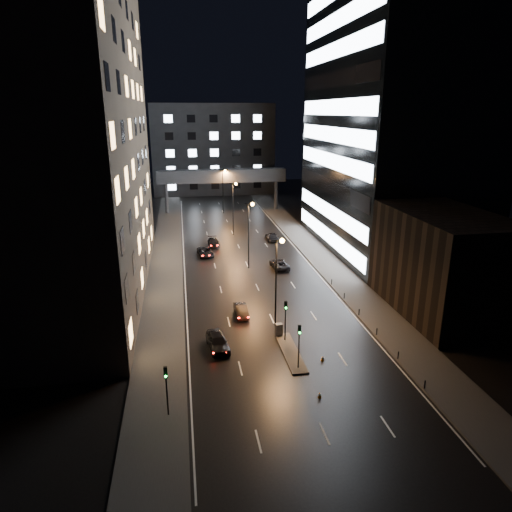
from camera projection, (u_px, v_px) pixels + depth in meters
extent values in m
plane|color=black|center=(239.00, 246.00, 80.92)|extent=(160.00, 160.00, 0.00)
cube|color=#383533|center=(167.00, 258.00, 74.25)|extent=(5.00, 110.00, 0.15)
cube|color=#383533|center=(315.00, 251.00, 78.15)|extent=(5.00, 110.00, 0.15)
cube|color=#2D2319|center=(73.00, 136.00, 56.30)|extent=(15.00, 48.00, 40.00)
cube|color=black|center=(442.00, 263.00, 53.09)|extent=(10.00, 18.00, 12.00)
cube|color=black|center=(392.00, 114.00, 74.24)|extent=(20.00, 36.00, 45.00)
cube|color=#333335|center=(212.00, 149.00, 131.65)|extent=(34.00, 14.00, 25.00)
cube|color=#333335|center=(222.00, 176.00, 106.55)|extent=(30.00, 3.00, 3.00)
cylinder|color=#333335|center=(167.00, 199.00, 106.03)|extent=(0.80, 0.80, 7.00)
cylinder|color=#333335|center=(276.00, 195.00, 110.09)|extent=(0.80, 0.80, 7.00)
cube|color=#383533|center=(291.00, 352.00, 45.23)|extent=(1.60, 8.00, 0.15)
cylinder|color=black|center=(285.00, 325.00, 47.03)|extent=(0.12, 0.12, 3.50)
cube|color=black|center=(286.00, 305.00, 46.36)|extent=(0.28, 0.22, 0.90)
sphere|color=#0CFF33|center=(286.00, 308.00, 46.31)|extent=(0.18, 0.18, 0.18)
cylinder|color=black|center=(299.00, 351.00, 41.86)|extent=(0.12, 0.12, 3.50)
cube|color=black|center=(299.00, 329.00, 41.19)|extent=(0.28, 0.22, 0.90)
sphere|color=#0CFF33|center=(300.00, 333.00, 41.14)|extent=(0.18, 0.18, 0.18)
cylinder|color=black|center=(167.00, 397.00, 35.36)|extent=(0.12, 0.12, 3.50)
cube|color=black|center=(166.00, 372.00, 34.69)|extent=(0.28, 0.22, 0.90)
sphere|color=#0CFF33|center=(166.00, 376.00, 34.64)|extent=(0.18, 0.18, 0.18)
cylinder|color=black|center=(425.00, 385.00, 39.14)|extent=(0.12, 0.12, 0.90)
cylinder|color=black|center=(398.00, 356.00, 43.84)|extent=(0.12, 0.12, 0.90)
cylinder|color=black|center=(377.00, 332.00, 48.54)|extent=(0.12, 0.12, 0.90)
cylinder|color=black|center=(359.00, 313.00, 53.24)|extent=(0.12, 0.12, 0.90)
cylinder|color=black|center=(344.00, 296.00, 57.94)|extent=(0.12, 0.12, 0.90)
cylinder|color=black|center=(332.00, 282.00, 62.64)|extent=(0.12, 0.12, 0.90)
cylinder|color=black|center=(276.00, 285.00, 49.33)|extent=(0.18, 0.18, 10.00)
cylinder|color=black|center=(277.00, 240.00, 47.81)|extent=(1.20, 0.12, 0.12)
sphere|color=#FF9E38|center=(282.00, 241.00, 47.94)|extent=(0.50, 0.50, 0.50)
cylinder|color=black|center=(249.00, 237.00, 68.13)|extent=(0.18, 0.18, 10.00)
cylinder|color=black|center=(248.00, 204.00, 66.61)|extent=(1.20, 0.12, 0.12)
sphere|color=#FF9E38|center=(252.00, 204.00, 66.73)|extent=(0.50, 0.50, 0.50)
cylinder|color=black|center=(233.00, 210.00, 86.93)|extent=(0.18, 0.18, 10.00)
cylinder|color=black|center=(233.00, 183.00, 85.41)|extent=(1.20, 0.12, 0.12)
sphere|color=#FF9E38|center=(236.00, 184.00, 85.53)|extent=(0.50, 0.50, 0.50)
cylinder|color=black|center=(223.00, 192.00, 105.73)|extent=(0.18, 0.18, 10.00)
cylinder|color=black|center=(222.00, 170.00, 104.21)|extent=(1.20, 0.12, 0.12)
sphere|color=#FF9E38|center=(225.00, 171.00, 104.33)|extent=(0.50, 0.50, 0.50)
imported|color=black|center=(218.00, 341.00, 45.85)|extent=(2.47, 4.89, 1.60)
imported|color=black|center=(241.00, 311.00, 53.32)|extent=(1.48, 3.94, 1.29)
imported|color=black|center=(205.00, 252.00, 75.32)|extent=(2.76, 5.09, 1.36)
imported|color=black|center=(213.00, 243.00, 80.83)|extent=(1.98, 4.67, 1.35)
imported|color=black|center=(279.00, 264.00, 69.43)|extent=(2.55, 5.06, 1.37)
imported|color=black|center=(272.00, 237.00, 84.52)|extent=(2.15, 4.91, 1.40)
cube|color=#545457|center=(279.00, 329.00, 48.43)|extent=(0.79, 0.66, 1.28)
cone|color=orange|center=(320.00, 395.00, 38.11)|extent=(0.42, 0.42, 0.55)
cone|color=orange|center=(323.00, 358.00, 43.80)|extent=(0.48, 0.48, 0.51)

